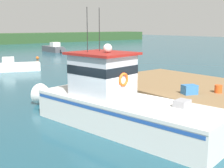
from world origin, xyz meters
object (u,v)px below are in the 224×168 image
moored_boat_near_channel (54,49)px  mooring_buoy_channel_marker (37,58)px  main_fishing_boat (114,102)px  moored_boat_outer_mooring (13,66)px  crate_stack_near_edge (189,90)px  bait_bucket (218,89)px

moored_boat_near_channel → mooring_buoy_channel_marker: moored_boat_near_channel is taller
main_fishing_boat → mooring_buoy_channel_marker: (8.42, 25.08, -0.82)m
moored_boat_outer_mooring → moored_boat_near_channel: bearing=51.3°
moored_boat_near_channel → crate_stack_near_edge: bearing=-109.4°
moored_boat_outer_mooring → mooring_buoy_channel_marker: (6.05, 7.73, -0.26)m
crate_stack_near_edge → moored_boat_near_channel: (12.32, 34.91, -0.86)m
moored_boat_near_channel → bait_bucket: bearing=-107.4°
moored_boat_outer_mooring → mooring_buoy_channel_marker: moored_boat_outer_mooring is taller
main_fishing_boat → bait_bucket: 4.64m
mooring_buoy_channel_marker → bait_bucket: bearing=-99.1°
bait_bucket → moored_boat_near_channel: 37.26m
main_fishing_boat → moored_boat_near_channel: bearing=65.5°
moored_boat_near_channel → moored_boat_outer_mooring: moored_boat_near_channel is taller
bait_bucket → mooring_buoy_channel_marker: 27.67m
crate_stack_near_edge → moored_boat_near_channel: 37.03m
crate_stack_near_edge → mooring_buoy_channel_marker: 27.26m
mooring_buoy_channel_marker → moored_boat_near_channel: bearing=50.7°
moored_boat_outer_mooring → mooring_buoy_channel_marker: 9.82m
bait_bucket → moored_boat_near_channel: (11.13, 35.55, -0.83)m
crate_stack_near_edge → mooring_buoy_channel_marker: crate_stack_near_edge is taller
bait_bucket → moored_boat_near_channel: size_ratio=0.05×
main_fishing_boat → moored_boat_outer_mooring: (2.37, 17.35, -0.56)m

